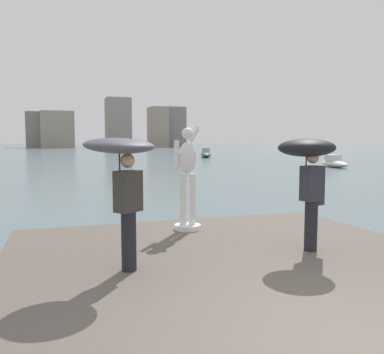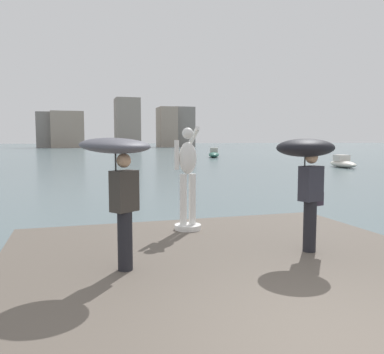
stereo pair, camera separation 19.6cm
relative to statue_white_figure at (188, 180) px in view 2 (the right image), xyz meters
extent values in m
plane|color=slate|center=(0.03, 34.80, -1.46)|extent=(400.00, 400.00, 0.00)
cube|color=#60564C|center=(0.03, -3.57, -1.26)|extent=(7.22, 9.26, 0.40)
cylinder|color=white|center=(0.00, -0.01, -1.01)|extent=(0.57, 0.57, 0.11)
cylinder|color=white|center=(-0.10, -0.01, -0.41)|extent=(0.15, 0.15, 1.09)
cylinder|color=white|center=(0.10, -0.01, -0.41)|extent=(0.15, 0.15, 1.09)
ellipsoid|color=white|center=(0.00, -0.01, 0.48)|extent=(0.38, 0.26, 0.68)
sphere|color=white|center=(0.00, -0.01, 1.00)|extent=(0.24, 0.24, 0.24)
cylinder|color=white|center=(-0.24, -0.01, 0.55)|extent=(0.10, 0.10, 0.62)
cylinder|color=white|center=(0.22, 0.26, 0.95)|extent=(0.10, 0.59, 0.40)
cylinder|color=black|center=(-1.63, -2.33, -0.62)|extent=(0.22, 0.22, 0.88)
cube|color=#38332D|center=(-1.63, -2.33, 0.12)|extent=(0.45, 0.42, 0.60)
sphere|color=tan|center=(-1.63, -2.33, 0.56)|extent=(0.21, 0.21, 0.21)
cylinder|color=#262626|center=(-1.75, -2.37, 0.45)|extent=(0.02, 0.02, 0.56)
ellipsoid|color=#4C4C56|center=(-1.75, -2.37, 0.78)|extent=(1.41, 1.41, 0.27)
cylinder|color=black|center=(1.54, -2.24, -0.62)|extent=(0.22, 0.22, 0.88)
cube|color=#2D2D38|center=(1.54, -2.24, 0.12)|extent=(0.43, 0.34, 0.60)
sphere|color=tan|center=(1.54, -2.24, 0.56)|extent=(0.21, 0.21, 0.21)
cylinder|color=#262626|center=(1.41, -2.24, 0.41)|extent=(0.02, 0.02, 0.48)
ellipsoid|color=black|center=(1.41, -2.24, 0.73)|extent=(1.18, 1.19, 0.32)
cube|color=#332838|center=(1.75, -2.16, -0.16)|extent=(0.20, 0.15, 0.24)
ellipsoid|color=silver|center=(19.40, 20.34, -1.18)|extent=(2.02, 4.12, 0.57)
cube|color=beige|center=(19.46, 20.63, -0.68)|extent=(1.18, 1.41, 0.52)
ellipsoid|color=#336B5B|center=(15.58, 41.56, -1.11)|extent=(2.94, 5.09, 0.69)
cube|color=#B2ADA3|center=(15.71, 41.90, -0.52)|extent=(1.43, 1.66, 0.59)
cube|color=gray|center=(-8.43, 113.73, 3.57)|extent=(6.38, 5.26, 10.07)
cube|color=gray|center=(-3.19, 110.33, 3.64)|extent=(8.92, 4.06, 10.20)
cube|color=gray|center=(13.16, 107.84, 5.51)|extent=(6.69, 7.58, 13.95)
cube|color=gray|center=(25.83, 112.56, 4.58)|extent=(5.20, 7.68, 12.09)
cube|color=gray|center=(31.40, 113.74, 4.72)|extent=(6.43, 5.05, 12.35)
camera|label=1|loc=(-2.54, -8.11, 0.87)|focal=37.62mm
camera|label=2|loc=(-2.36, -8.17, 0.87)|focal=37.62mm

